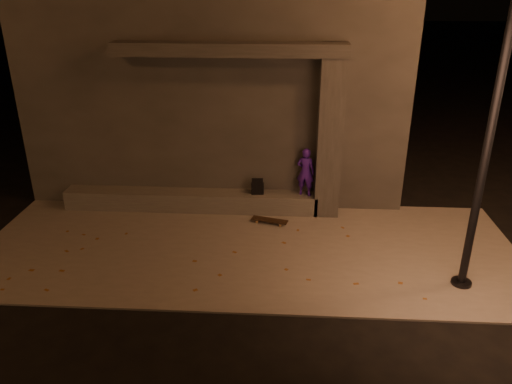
# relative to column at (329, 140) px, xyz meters

# --- Properties ---
(ground) EXTENTS (120.00, 120.00, 0.00)m
(ground) POSITION_rel_column_xyz_m (-1.70, -3.75, -1.84)
(ground) COLOR black
(ground) RESTS_ON ground
(sidewalk) EXTENTS (11.00, 4.40, 0.04)m
(sidewalk) POSITION_rel_column_xyz_m (-1.70, -1.75, -1.82)
(sidewalk) COLOR slate
(sidewalk) RESTS_ON ground
(building) EXTENTS (9.00, 5.10, 5.22)m
(building) POSITION_rel_column_xyz_m (-2.70, 2.74, 0.77)
(building) COLOR #363431
(building) RESTS_ON ground
(ledge) EXTENTS (6.00, 0.55, 0.45)m
(ledge) POSITION_rel_column_xyz_m (-3.20, 0.00, -1.58)
(ledge) COLOR #4F4D48
(ledge) RESTS_ON sidewalk
(column) EXTENTS (0.55, 0.55, 3.60)m
(column) POSITION_rel_column_xyz_m (0.00, 0.00, 0.00)
(column) COLOR #363431
(column) RESTS_ON sidewalk
(canopy) EXTENTS (5.00, 0.70, 0.28)m
(canopy) POSITION_rel_column_xyz_m (-2.20, 0.05, 1.94)
(canopy) COLOR #363431
(canopy) RESTS_ON column
(skateboarder) EXTENTS (0.47, 0.38, 1.14)m
(skateboarder) POSITION_rel_column_xyz_m (-0.50, 0.00, -0.78)
(skateboarder) COLOR #3F1796
(skateboarder) RESTS_ON ledge
(backpack) EXTENTS (0.30, 0.21, 0.41)m
(backpack) POSITION_rel_column_xyz_m (-1.60, 0.00, -1.21)
(backpack) COLOR black
(backpack) RESTS_ON ledge
(skateboard) EXTENTS (0.85, 0.42, 0.09)m
(skateboard) POSITION_rel_column_xyz_m (-1.29, -0.65, -1.73)
(skateboard) COLOR black
(skateboard) RESTS_ON sidewalk
(street_lamp_0) EXTENTS (0.36, 0.36, 7.02)m
(street_lamp_0) POSITION_rel_column_xyz_m (2.28, -2.85, 2.15)
(street_lamp_0) COLOR black
(street_lamp_0) RESTS_ON ground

